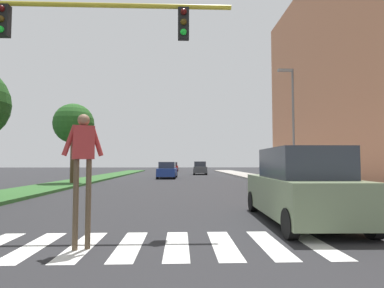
{
  "coord_description": "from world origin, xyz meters",
  "views": [
    {
      "loc": [
        0.51,
        1.93,
        1.59
      ],
      "look_at": [
        1.24,
        21.38,
        2.74
      ],
      "focal_mm": 29.19,
      "sensor_mm": 36.0,
      "label": 1
    }
  ],
  "objects": [
    {
      "name": "tree_far",
      "position": [
        -7.11,
        24.35,
        4.31
      ],
      "size": [
        2.83,
        2.83,
        5.63
      ],
      "color": "#4C3823",
      "rests_on": "median_strip"
    },
    {
      "name": "sidewalk_right",
      "position": [
        8.28,
        28.0,
        0.07
      ],
      "size": [
        3.0,
        64.0,
        0.15
      ],
      "primitive_type": "cube",
      "color": "#9E9991",
      "rests_on": "ground_plane"
    },
    {
      "name": "sedan_midblock",
      "position": [
        -0.78,
        33.26,
        0.76
      ],
      "size": [
        1.97,
        4.6,
        1.63
      ],
      "color": "navy",
      "rests_on": "ground_plane"
    },
    {
      "name": "ground_plane",
      "position": [
        0.0,
        30.0,
        0.0
      ],
      "size": [
        140.0,
        140.0,
        0.0
      ],
      "primitive_type": "plane",
      "color": "#262628"
    },
    {
      "name": "suv_crossing",
      "position": [
        3.71,
        10.16,
        0.93
      ],
      "size": [
        2.06,
        4.64,
        1.97
      ],
      "color": "gray",
      "rests_on": "ground_plane"
    },
    {
      "name": "traffic_light_gantry",
      "position": [
        -3.95,
        9.65,
        4.33
      ],
      "size": [
        8.21,
        0.3,
        6.0
      ],
      "color": "gold",
      "rests_on": "median_strip"
    },
    {
      "name": "sedan_distant",
      "position": [
        3.1,
        43.07,
        0.79
      ],
      "size": [
        1.94,
        4.42,
        1.7
      ],
      "color": "#474C51",
      "rests_on": "ground_plane"
    },
    {
      "name": "crosswalk",
      "position": [
        0.0,
        8.03,
        0.0
      ],
      "size": [
        6.75,
        2.2,
        0.01
      ],
      "color": "silver",
      "rests_on": "ground_plane"
    },
    {
      "name": "street_lamp_right",
      "position": [
        7.68,
        21.58,
        4.59
      ],
      "size": [
        1.02,
        0.24,
        7.5
      ],
      "color": "slate",
      "rests_on": "sidewalk_right"
    },
    {
      "name": "median_strip",
      "position": [
        -7.5,
        28.0,
        0.07
      ],
      "size": [
        2.95,
        64.0,
        0.15
      ],
      "primitive_type": "cube",
      "color": "#2D5B28",
      "rests_on": "ground_plane"
    },
    {
      "name": "sedan_far_horizon",
      "position": [
        -0.83,
        57.68,
        0.76
      ],
      "size": [
        1.94,
        4.19,
        1.63
      ],
      "color": "maroon",
      "rests_on": "ground_plane"
    },
    {
      "name": "pedestrian_performer",
      "position": [
        -1.29,
        7.79,
        1.66
      ],
      "size": [
        0.72,
        0.39,
        2.49
      ],
      "color": "brown",
      "rests_on": "ground_plane"
    }
  ]
}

